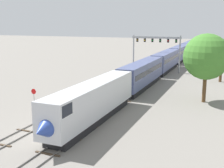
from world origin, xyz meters
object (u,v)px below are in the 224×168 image
object	(u,v)px
trackside_tree_left	(206,57)
trackside_tree_mid	(222,52)
passenger_train	(180,53)
signal_gantry	(156,45)
stop_sign	(34,96)

from	to	relation	value
trackside_tree_left	trackside_tree_mid	xyz separation A→B (m)	(1.66, 17.40, -0.77)
passenger_train	trackside_tree_mid	distance (m)	33.10
passenger_train	trackside_tree_mid	xyz separation A→B (m)	(13.13, -30.19, 3.48)
passenger_train	trackside_tree_mid	world-z (taller)	trackside_tree_mid
signal_gantry	trackside_tree_left	xyz separation A→B (m)	(13.72, -25.17, 0.33)
trackside_tree_left	trackside_tree_mid	world-z (taller)	trackside_tree_left
passenger_train	signal_gantry	bearing A→B (deg)	-95.73
passenger_train	signal_gantry	size ratio (longest dim) A/B	11.91
stop_sign	trackside_tree_mid	distance (m)	38.26
stop_sign	passenger_train	bearing A→B (deg)	80.59
trackside_tree_left	stop_sign	bearing A→B (deg)	-149.24
trackside_tree_left	trackside_tree_mid	size ratio (longest dim) A/B	1.19
passenger_train	trackside_tree_left	distance (m)	49.13
signal_gantry	passenger_train	bearing A→B (deg)	84.27
stop_sign	trackside_tree_left	xyz separation A→B (m)	(21.47, 12.78, 5.00)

